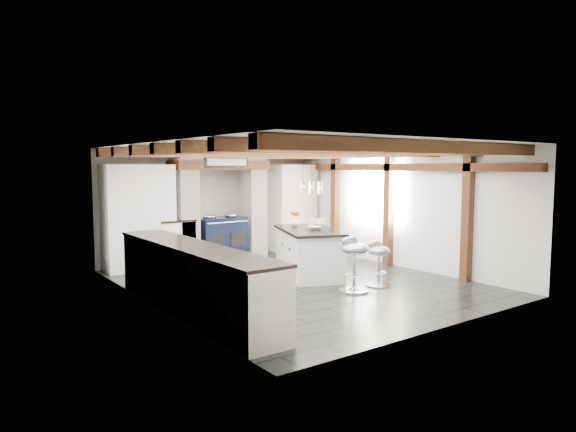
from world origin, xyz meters
TOP-DOWN VIEW (x-y plane):
  - ground at (0.00, 0.00)m, footprint 6.00×6.00m
  - room_shell at (-0.61, 1.42)m, footprint 6.00×6.03m
  - range_cooker at (0.00, 2.68)m, footprint 1.00×0.63m
  - kitchen_island at (0.50, 0.32)m, footprint 1.46×1.92m
  - bar_stool_near at (0.94, -0.98)m, footprint 0.46×0.46m
  - bar_stool_far at (0.34, -1.02)m, footprint 0.49×0.49m

SIDE VIEW (x-z plane):
  - ground at x=0.00m, z-range 0.00..0.00m
  - kitchen_island at x=0.50m, z-range -0.13..1.00m
  - range_cooker at x=0.00m, z-range -0.03..0.96m
  - bar_stool_near at x=0.94m, z-range 0.09..0.84m
  - bar_stool_far at x=0.34m, z-range 0.11..0.98m
  - room_shell at x=-0.61m, z-range -1.93..4.07m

